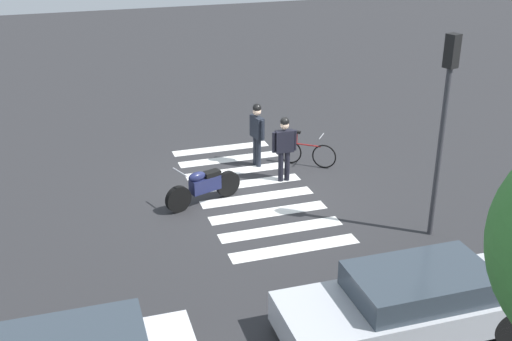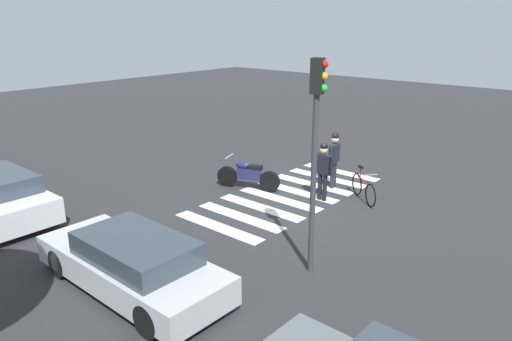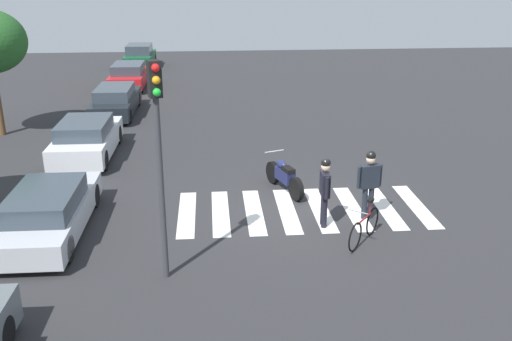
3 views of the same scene
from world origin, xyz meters
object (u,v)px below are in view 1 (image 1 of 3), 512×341
Objects in this scene: police_motorcycle at (204,186)px; officer_on_foot at (257,130)px; officer_by_motorcycle at (284,144)px; traffic_light_pole at (446,106)px; leaning_bicycle at (307,153)px; car_silver_sedan at (410,303)px.

police_motorcycle is 2.86m from officer_on_foot.
traffic_light_pole is (-2.19, 3.82, 2.00)m from officer_by_motorcycle.
traffic_light_pole is (-1.21, 4.60, 2.67)m from leaning_bicycle.
officer_on_foot is 8.05m from car_silver_sedan.
officer_by_motorcycle is 4.83m from traffic_light_pole.
leaning_bicycle is at bearing -75.23° from traffic_light_pole.
police_motorcycle is 6.12m from traffic_light_pole.
police_motorcycle is 1.12× the size of officer_on_foot.
car_silver_sedan reaches higher than leaning_bicycle.
leaning_bicycle is at bearing -98.42° from car_silver_sedan.
police_motorcycle is 2.56m from officer_by_motorcycle.
officer_by_motorcycle is at bearing -60.16° from traffic_light_pole.
officer_on_foot is (1.34, -0.45, 0.70)m from leaning_bicycle.
police_motorcycle is 0.45× the size of traffic_light_pole.
police_motorcycle is at bearing 43.55° from officer_on_foot.
leaning_bicycle is (-3.37, -1.48, -0.08)m from police_motorcycle.
police_motorcycle is 6.50m from car_silver_sedan.
traffic_light_pole reaches higher than car_silver_sedan.
officer_on_foot is at bearing -88.42° from car_silver_sedan.
car_silver_sedan is at bearing 110.19° from police_motorcycle.
traffic_light_pole is at bearing 145.72° from police_motorcycle.
leaning_bicycle is 1.42m from officer_by_motorcycle.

